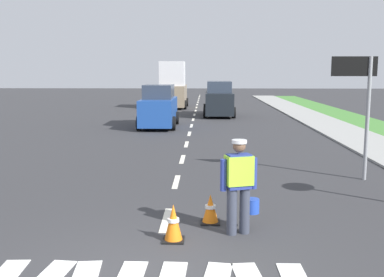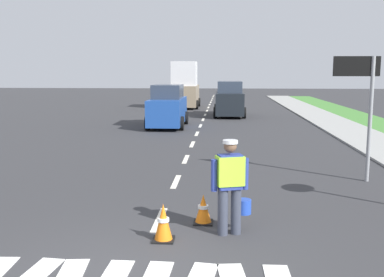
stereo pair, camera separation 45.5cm
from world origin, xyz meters
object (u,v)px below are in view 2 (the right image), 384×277
(delivery_truck, at_px, (185,87))
(car_outgoing_far, at_px, (230,100))
(traffic_cone_near, at_px, (203,209))
(car_oncoming_second, at_px, (168,107))
(traffic_cone_far, at_px, (163,222))
(road_worker, at_px, (231,182))
(lane_direction_sign, at_px, (362,88))

(delivery_truck, bearing_deg, car_outgoing_far, -61.66)
(traffic_cone_near, distance_m, car_oncoming_second, 14.85)
(car_outgoing_far, bearing_deg, traffic_cone_far, -93.61)
(traffic_cone_far, bearing_deg, car_outgoing_far, 86.39)
(traffic_cone_far, bearing_deg, traffic_cone_near, 55.79)
(road_worker, xyz_separation_m, traffic_cone_far, (-1.13, -0.39, -0.62))
(road_worker, height_order, traffic_cone_far, road_worker)
(car_outgoing_far, bearing_deg, road_worker, -90.59)
(road_worker, bearing_deg, delivery_truck, 96.59)
(traffic_cone_near, bearing_deg, traffic_cone_far, -124.21)
(traffic_cone_far, bearing_deg, lane_direction_sign, 45.13)
(lane_direction_sign, height_order, delivery_truck, delivery_truck)
(car_oncoming_second, bearing_deg, traffic_cone_near, -80.31)
(car_outgoing_far, distance_m, car_oncoming_second, 6.59)
(traffic_cone_far, xyz_separation_m, car_outgoing_far, (1.34, 21.30, 0.71))
(traffic_cone_near, height_order, delivery_truck, delivery_truck)
(traffic_cone_near, bearing_deg, car_outgoing_far, 87.99)
(traffic_cone_far, distance_m, delivery_truck, 27.61)
(car_outgoing_far, bearing_deg, traffic_cone_near, -92.01)
(road_worker, relative_size, car_outgoing_far, 0.39)
(car_outgoing_far, xyz_separation_m, car_oncoming_second, (-3.21, -5.76, -0.03))
(road_worker, distance_m, traffic_cone_far, 1.34)
(traffic_cone_near, bearing_deg, road_worker, -46.72)
(road_worker, height_order, car_outgoing_far, car_outgoing_far)
(car_outgoing_far, bearing_deg, lane_direction_sign, -79.46)
(traffic_cone_near, relative_size, delivery_truck, 0.12)
(road_worker, xyz_separation_m, car_oncoming_second, (-3.00, 15.15, 0.07))
(car_outgoing_far, bearing_deg, car_oncoming_second, -119.14)
(road_worker, xyz_separation_m, car_outgoing_far, (0.21, 20.91, 0.09))
(road_worker, relative_size, traffic_cone_far, 2.62)
(delivery_truck, relative_size, car_outgoing_far, 1.06)
(traffic_cone_near, xyz_separation_m, delivery_truck, (-2.63, 26.58, 1.34))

